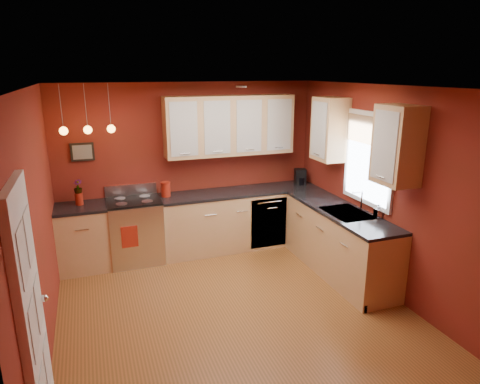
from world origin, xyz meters
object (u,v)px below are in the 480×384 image
object	(u,v)px
gas_range	(136,230)
soap_pump	(378,211)
coffee_maker	(300,177)
red_canister	(166,189)
sink	(347,214)

from	to	relation	value
gas_range	soap_pump	bearing A→B (deg)	-32.43
coffee_maker	red_canister	bearing A→B (deg)	-166.71
red_canister	soap_pump	xyz separation A→B (m)	(2.38, -1.89, -0.02)
gas_range	red_canister	world-z (taller)	red_canister
coffee_maker	soap_pump	distance (m)	1.86
red_canister	gas_range	bearing A→B (deg)	-171.85
gas_range	red_canister	size ratio (longest dim) A/B	5.03
sink	soap_pump	world-z (taller)	sink
gas_range	soap_pump	world-z (taller)	soap_pump
gas_range	soap_pump	xyz separation A→B (m)	(2.87, -1.82, 0.55)
sink	red_canister	distance (m)	2.65
sink	red_canister	bearing A→B (deg)	143.67
red_canister	soap_pump	distance (m)	3.04
sink	soap_pump	bearing A→B (deg)	-52.66
sink	coffee_maker	bearing A→B (deg)	86.43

